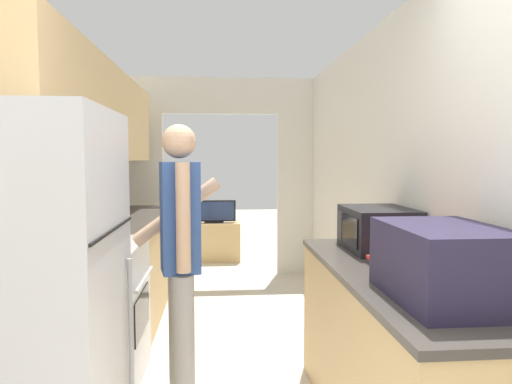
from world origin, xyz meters
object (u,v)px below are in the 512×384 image
range_oven (94,313)px  person (180,260)px  book_stack (400,263)px  suitcase (444,263)px  refrigerator (22,323)px  microwave (378,229)px  tv_cabinet (214,241)px  television (214,212)px

range_oven → person: size_ratio=0.63×
range_oven → book_stack: bearing=-23.7°
suitcase → book_stack: 0.54m
refrigerator → microwave: refrigerator is taller
microwave → book_stack: 0.49m
book_stack → tv_cabinet: (-1.01, 4.37, -0.67)m
microwave → person: bearing=-174.4°
refrigerator → tv_cabinet: (0.71, 4.81, -0.57)m
microwave → book_stack: bearing=-96.0°
microwave → tv_cabinet: (-1.06, 3.90, -0.78)m
person → tv_cabinet: (0.15, 4.02, -0.63)m
range_oven → television: (0.76, 3.56, 0.25)m
refrigerator → television: size_ratio=2.69×
refrigerator → person: 0.97m
microwave → range_oven: bearing=170.7°
person → suitcase: 1.44m
range_oven → tv_cabinet: 3.68m
refrigerator → book_stack: 1.77m
range_oven → microwave: 1.94m
refrigerator → tv_cabinet: refrigerator is taller
range_oven → person: bearing=-34.4°
person → suitcase: size_ratio=2.72×
microwave → television: size_ratio=0.83×
range_oven → television: range_oven is taller
microwave → tv_cabinet: size_ratio=0.69×
suitcase → tv_cabinet: size_ratio=0.83×
range_oven → microwave: microwave is taller
book_stack → person: bearing=162.8°
range_oven → tv_cabinet: range_oven is taller
tv_cabinet → television: bearing=-90.0°
microwave → television: bearing=105.3°
suitcase → range_oven: bearing=143.1°
suitcase → book_stack: bearing=86.1°
suitcase → book_stack: (0.04, 0.53, -0.13)m
suitcase → tv_cabinet: (-0.97, 4.90, -0.80)m
person → suitcase: (1.12, -0.89, 0.17)m
book_stack → tv_cabinet: bearing=103.0°
range_oven → refrigerator: bearing=-87.5°
tv_cabinet → microwave: bearing=-74.8°
microwave → tv_cabinet: 4.11m
refrigerator → range_oven: (-0.05, 1.21, -0.38)m
range_oven → suitcase: suitcase is taller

